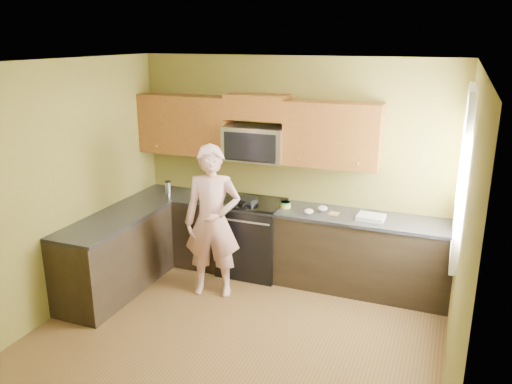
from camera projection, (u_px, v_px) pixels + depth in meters
The scene contains 26 objects.
floor at pixel (226, 347), 5.01m from camera, with size 4.00×4.00×0.00m, color brown.
ceiling at pixel (221, 64), 4.23m from camera, with size 4.00×4.00×0.00m, color white.
wall_back at pixel (291, 167), 6.40m from camera, with size 4.00×4.00×0.00m, color olive.
wall_front at pixel (72, 331), 2.84m from camera, with size 4.00×4.00×0.00m, color olive.
wall_left at pixel (49, 194), 5.32m from camera, with size 4.00×4.00×0.00m, color olive.
wall_right at pixel (461, 250), 3.92m from camera, with size 4.00×4.00×0.00m, color olive.
cabinet_back_run at pixel (283, 243), 6.40m from camera, with size 4.00×0.60×0.88m, color black.
cabinet_left_run at pixel (115, 256), 6.02m from camera, with size 0.60×1.60×0.88m, color black.
countertop_back at pixel (283, 209), 6.26m from camera, with size 4.00×0.62×0.04m, color black.
countertop_left at pixel (113, 220), 5.88m from camera, with size 0.62×1.60×0.04m, color black.
stove at pixel (252, 237), 6.51m from camera, with size 0.76×0.65×0.95m, color black, non-canonical shape.
microwave at pixel (256, 160), 6.33m from camera, with size 0.76×0.40×0.42m, color silver, non-canonical shape.
upper_cab_left at pixel (186, 153), 6.71m from camera, with size 1.22×0.33×0.75m, color brown, non-canonical shape.
upper_cab_right at pixel (331, 166), 6.04m from camera, with size 1.12×0.33×0.75m, color brown, non-canonical shape.
upper_cab_over_mw at pixel (257, 107), 6.18m from camera, with size 0.76×0.33×0.30m, color brown.
window at pixel (464, 174), 4.91m from camera, with size 0.06×1.06×1.66m, color white, non-canonical shape.
woman at pixel (213, 222), 5.85m from camera, with size 0.65×0.43×1.78m, color #D46C6A.
frying_pan at pixel (248, 202), 6.34m from camera, with size 0.26×0.45×0.06m, color black, non-canonical shape.
butter_tub at pixel (286, 208), 6.23m from camera, with size 0.13×0.13×0.09m, color yellow, non-canonical shape.
toast_slice at pixel (334, 214), 6.00m from camera, with size 0.11×0.11×0.01m, color #B27F47.
napkin_a at pixel (309, 211), 6.00m from camera, with size 0.11×0.12×0.06m, color silver.
napkin_b at pixel (323, 208), 6.10m from camera, with size 0.12×0.13×0.07m, color silver.
dish_towel at pixel (371, 217), 5.82m from camera, with size 0.30×0.24×0.05m, color silver.
travel_mug at pixel (168, 193), 6.81m from camera, with size 0.08×0.08×0.17m, color silver, non-canonical shape.
glass_b at pixel (223, 193), 6.62m from camera, with size 0.07×0.07×0.12m, color silver.
glass_c at pixel (206, 191), 6.69m from camera, with size 0.07×0.07×0.12m, color silver.
Camera 1 is at (1.86, -3.95, 2.92)m, focal length 35.99 mm.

